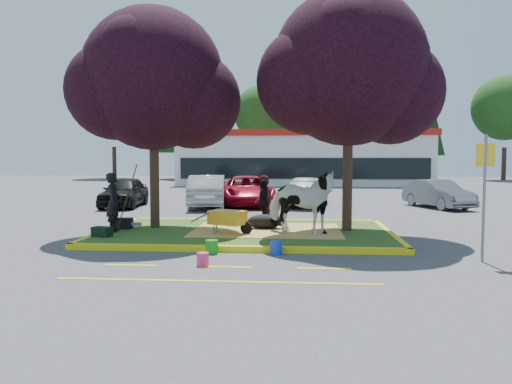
# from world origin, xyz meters

# --- Properties ---
(ground) EXTENTS (90.00, 90.00, 0.00)m
(ground) POSITION_xyz_m (0.00, 0.00, 0.00)
(ground) COLOR #424244
(ground) RESTS_ON ground
(median_island) EXTENTS (8.00, 5.00, 0.15)m
(median_island) POSITION_xyz_m (0.00, 0.00, 0.07)
(median_island) COLOR #284916
(median_island) RESTS_ON ground
(curb_near) EXTENTS (8.30, 0.16, 0.15)m
(curb_near) POSITION_xyz_m (0.00, -2.58, 0.07)
(curb_near) COLOR yellow
(curb_near) RESTS_ON ground
(curb_far) EXTENTS (8.30, 0.16, 0.15)m
(curb_far) POSITION_xyz_m (0.00, 2.58, 0.07)
(curb_far) COLOR yellow
(curb_far) RESTS_ON ground
(curb_left) EXTENTS (0.16, 5.30, 0.15)m
(curb_left) POSITION_xyz_m (-4.08, 0.00, 0.07)
(curb_left) COLOR yellow
(curb_left) RESTS_ON ground
(curb_right) EXTENTS (0.16, 5.30, 0.15)m
(curb_right) POSITION_xyz_m (4.08, 0.00, 0.07)
(curb_right) COLOR yellow
(curb_right) RESTS_ON ground
(straw_bedding) EXTENTS (4.20, 3.00, 0.01)m
(straw_bedding) POSITION_xyz_m (0.60, 0.00, 0.15)
(straw_bedding) COLOR #D3AF57
(straw_bedding) RESTS_ON median_island
(tree_purple_left) EXTENTS (5.06, 4.20, 6.51)m
(tree_purple_left) POSITION_xyz_m (-2.78, 0.38, 4.36)
(tree_purple_left) COLOR black
(tree_purple_left) RESTS_ON median_island
(tree_purple_right) EXTENTS (5.30, 4.40, 6.82)m
(tree_purple_right) POSITION_xyz_m (2.92, 0.18, 4.56)
(tree_purple_right) COLOR black
(tree_purple_right) RESTS_ON median_island
(fire_lane_stripe_a) EXTENTS (1.10, 0.12, 0.01)m
(fire_lane_stripe_a) POSITION_xyz_m (-2.00, -4.20, 0.00)
(fire_lane_stripe_a) COLOR yellow
(fire_lane_stripe_a) RESTS_ON ground
(fire_lane_stripe_b) EXTENTS (1.10, 0.12, 0.01)m
(fire_lane_stripe_b) POSITION_xyz_m (0.00, -4.20, 0.00)
(fire_lane_stripe_b) COLOR yellow
(fire_lane_stripe_b) RESTS_ON ground
(fire_lane_stripe_c) EXTENTS (1.10, 0.12, 0.01)m
(fire_lane_stripe_c) POSITION_xyz_m (2.00, -4.20, 0.00)
(fire_lane_stripe_c) COLOR yellow
(fire_lane_stripe_c) RESTS_ON ground
(fire_lane_long) EXTENTS (6.00, 0.10, 0.01)m
(fire_lane_long) POSITION_xyz_m (0.00, -5.40, 0.00)
(fire_lane_long) COLOR yellow
(fire_lane_long) RESTS_ON ground
(retail_building) EXTENTS (20.40, 8.40, 4.40)m
(retail_building) POSITION_xyz_m (2.00, 27.98, 2.25)
(retail_building) COLOR silver
(retail_building) RESTS_ON ground
(treeline) EXTENTS (46.58, 7.80, 14.63)m
(treeline) POSITION_xyz_m (1.23, 37.61, 7.73)
(treeline) COLOR black
(treeline) RESTS_ON ground
(cow) EXTENTS (2.26, 1.66, 1.74)m
(cow) POSITION_xyz_m (1.56, -0.61, 1.02)
(cow) COLOR white
(cow) RESTS_ON median_island
(calf) EXTENTS (1.04, 0.64, 0.43)m
(calf) POSITION_xyz_m (0.51, 0.27, 0.37)
(calf) COLOR black
(calf) RESTS_ON median_island
(handler) EXTENTS (0.51, 0.67, 1.67)m
(handler) POSITION_xyz_m (-3.70, -0.59, 0.98)
(handler) COLOR black
(handler) RESTS_ON median_island
(visitor_a) EXTENTS (0.74, 0.86, 1.54)m
(visitor_a) POSITION_xyz_m (0.41, 1.14, 0.92)
(visitor_a) COLOR #4E1620
(visitor_a) RESTS_ON median_island
(visitor_b) EXTENTS (0.36, 0.85, 1.44)m
(visitor_b) POSITION_xyz_m (0.45, 0.87, 0.87)
(visitor_b) COLOR black
(visitor_b) RESTS_ON median_island
(wheelbarrow) EXTENTS (1.70, 0.92, 0.65)m
(wheelbarrow) POSITION_xyz_m (-0.43, -0.77, 0.60)
(wheelbarrow) COLOR black
(wheelbarrow) RESTS_ON median_island
(gear_bag_dark) EXTENTS (0.62, 0.35, 0.31)m
(gear_bag_dark) POSITION_xyz_m (-3.70, 0.03, 0.31)
(gear_bag_dark) COLOR black
(gear_bag_dark) RESTS_ON median_island
(gear_bag_green) EXTENTS (0.55, 0.43, 0.26)m
(gear_bag_green) POSITION_xyz_m (-3.70, -1.49, 0.28)
(gear_bag_green) COLOR black
(gear_bag_green) RESTS_ON median_island
(sign_post) EXTENTS (0.38, 0.08, 2.74)m
(sign_post) POSITION_xyz_m (5.44, -3.26, 1.71)
(sign_post) COLOR slate
(sign_post) RESTS_ON ground
(bucket_green) EXTENTS (0.34, 0.34, 0.32)m
(bucket_green) POSITION_xyz_m (-0.53, -2.80, 0.16)
(bucket_green) COLOR #1D9B17
(bucket_green) RESTS_ON ground
(bucket_pink) EXTENTS (0.26, 0.26, 0.27)m
(bucket_pink) POSITION_xyz_m (-0.50, -4.11, 0.14)
(bucket_pink) COLOR #EA3471
(bucket_pink) RESTS_ON ground
(bucket_blue) EXTENTS (0.37, 0.37, 0.31)m
(bucket_blue) POSITION_xyz_m (0.98, -2.80, 0.16)
(bucket_blue) COLOR #173AB8
(bucket_blue) RESTS_ON ground
(car_black) EXTENTS (1.85, 4.05, 1.35)m
(car_black) POSITION_xyz_m (-6.32, 7.73, 0.67)
(car_black) COLOR black
(car_black) RESTS_ON ground
(car_silver) EXTENTS (2.10, 4.59, 1.46)m
(car_silver) POSITION_xyz_m (-2.53, 7.83, 0.73)
(car_silver) COLOR #A5A9AD
(car_silver) RESTS_ON ground
(car_red) EXTENTS (3.13, 5.31, 1.38)m
(car_red) POSITION_xyz_m (-0.85, 8.89, 0.69)
(car_red) COLOR #AA0E26
(car_red) RESTS_ON ground
(car_white) EXTENTS (2.32, 4.74, 1.33)m
(car_white) POSITION_xyz_m (1.93, 9.02, 0.66)
(car_white) COLOR silver
(car_white) RESTS_ON ground
(car_grey) EXTENTS (2.56, 3.99, 1.24)m
(car_grey) POSITION_xyz_m (7.74, 8.42, 0.62)
(car_grey) COLOR slate
(car_grey) RESTS_ON ground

